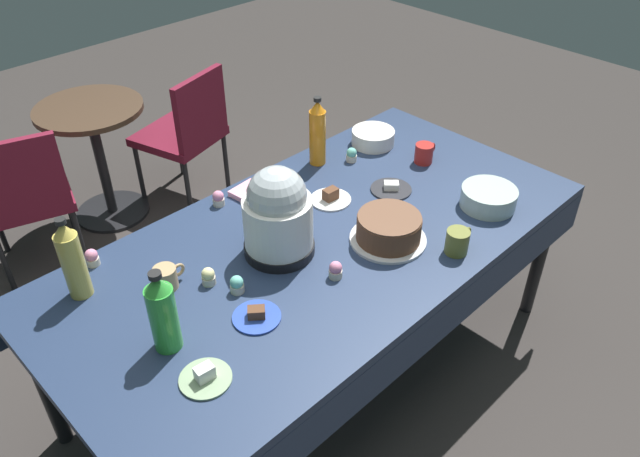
{
  "coord_description": "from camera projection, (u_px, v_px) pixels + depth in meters",
  "views": [
    {
      "loc": [
        -1.36,
        -1.37,
        2.25
      ],
      "look_at": [
        0.0,
        0.0,
        0.8
      ],
      "focal_mm": 34.99,
      "sensor_mm": 36.0,
      "label": 1
    }
  ],
  "objects": [
    {
      "name": "ground",
      "position": [
        320.0,
        366.0,
        2.89
      ],
      "size": [
        9.0,
        9.0,
        0.0
      ],
      "primitive_type": "plane",
      "color": "#383330"
    },
    {
      "name": "potluck_table",
      "position": [
        320.0,
        251.0,
        2.48
      ],
      "size": [
        2.2,
        1.1,
        0.75
      ],
      "color": "navy",
      "rests_on": "ground"
    },
    {
      "name": "frosted_layer_cake",
      "position": [
        389.0,
        229.0,
        2.4
      ],
      "size": [
        0.3,
        0.3,
        0.12
      ],
      "color": "silver",
      "rests_on": "potluck_table"
    },
    {
      "name": "slow_cooker",
      "position": [
        278.0,
        215.0,
        2.28
      ],
      "size": [
        0.27,
        0.27,
        0.36
      ],
      "color": "black",
      "rests_on": "potluck_table"
    },
    {
      "name": "glass_salad_bowl",
      "position": [
        489.0,
        198.0,
        2.6
      ],
      "size": [
        0.23,
        0.23,
        0.08
      ],
      "primitive_type": "cylinder",
      "color": "#B2C6BC",
      "rests_on": "potluck_table"
    },
    {
      "name": "ceramic_snack_bowl",
      "position": [
        373.0,
        137.0,
        3.03
      ],
      "size": [
        0.21,
        0.21,
        0.07
      ],
      "primitive_type": "cylinder",
      "color": "silver",
      "rests_on": "potluck_table"
    },
    {
      "name": "dessert_plate_white",
      "position": [
        331.0,
        198.0,
        2.65
      ],
      "size": [
        0.18,
        0.18,
        0.06
      ],
      "color": "white",
      "rests_on": "potluck_table"
    },
    {
      "name": "dessert_plate_sage",
      "position": [
        205.0,
        377.0,
        1.88
      ],
      "size": [
        0.16,
        0.16,
        0.05
      ],
      "color": "#8CA87F",
      "rests_on": "potluck_table"
    },
    {
      "name": "dessert_plate_charcoal",
      "position": [
        391.0,
        188.0,
        2.71
      ],
      "size": [
        0.18,
        0.18,
        0.04
      ],
      "color": "#2D2D33",
      "rests_on": "potluck_table"
    },
    {
      "name": "dessert_plate_cobalt",
      "position": [
        257.0,
        316.0,
        2.09
      ],
      "size": [
        0.17,
        0.17,
        0.04
      ],
      "color": "#2D4CB2",
      "rests_on": "potluck_table"
    },
    {
      "name": "cupcake_cocoa",
      "position": [
        336.0,
        270.0,
        2.24
      ],
      "size": [
        0.05,
        0.05,
        0.07
      ],
      "color": "beige",
      "rests_on": "potluck_table"
    },
    {
      "name": "cupcake_berry",
      "position": [
        208.0,
        276.0,
        2.21
      ],
      "size": [
        0.05,
        0.05,
        0.07
      ],
      "color": "beige",
      "rests_on": "potluck_table"
    },
    {
      "name": "cupcake_lemon",
      "position": [
        92.0,
        258.0,
        2.3
      ],
      "size": [
        0.05,
        0.05,
        0.07
      ],
      "color": "beige",
      "rests_on": "potluck_table"
    },
    {
      "name": "cupcake_mint",
      "position": [
        237.0,
        285.0,
        2.18
      ],
      "size": [
        0.05,
        0.05,
        0.07
      ],
      "color": "beige",
      "rests_on": "potluck_table"
    },
    {
      "name": "cupcake_rose",
      "position": [
        352.0,
        155.0,
        2.9
      ],
      "size": [
        0.05,
        0.05,
        0.07
      ],
      "color": "beige",
      "rests_on": "potluck_table"
    },
    {
      "name": "cupcake_vanilla",
      "position": [
        218.0,
        198.0,
        2.61
      ],
      "size": [
        0.05,
        0.05,
        0.07
      ],
      "color": "beige",
      "rests_on": "potluck_table"
    },
    {
      "name": "soda_bottle_orange_juice",
      "position": [
        318.0,
        133.0,
        2.82
      ],
      "size": [
        0.08,
        0.08,
        0.33
      ],
      "color": "orange",
      "rests_on": "potluck_table"
    },
    {
      "name": "soda_bottle_ginger_ale",
      "position": [
        72.0,
        260.0,
        2.1
      ],
      "size": [
        0.08,
        0.08,
        0.32
      ],
      "color": "gold",
      "rests_on": "potluck_table"
    },
    {
      "name": "soda_bottle_lime_soda",
      "position": [
        163.0,
        313.0,
        1.91
      ],
      "size": [
        0.09,
        0.09,
        0.3
      ],
      "color": "green",
      "rests_on": "potluck_table"
    },
    {
      "name": "coffee_mug_tan",
      "position": [
        166.0,
        277.0,
        2.19
      ],
      "size": [
        0.12,
        0.08,
        0.08
      ],
      "color": "tan",
      "rests_on": "potluck_table"
    },
    {
      "name": "coffee_mug_olive",
      "position": [
        458.0,
        241.0,
        2.35
      ],
      "size": [
        0.13,
        0.09,
        0.1
      ],
      "color": "olive",
      "rests_on": "potluck_table"
    },
    {
      "name": "coffee_mug_navy",
      "position": [
        292.0,
        202.0,
        2.56
      ],
      "size": [
        0.12,
        0.08,
        0.09
      ],
      "color": "navy",
      "rests_on": "potluck_table"
    },
    {
      "name": "coffee_mug_red",
      "position": [
        424.0,
        153.0,
        2.88
      ],
      "size": [
        0.13,
        0.08,
        0.09
      ],
      "color": "#B2231E",
      "rests_on": "potluck_table"
    },
    {
      "name": "paper_napkin_stack",
      "position": [
        251.0,
        192.0,
        2.68
      ],
      "size": [
        0.15,
        0.15,
        0.02
      ],
      "primitive_type": "cube",
      "rotation": [
        0.0,
        0.0,
        0.1
      ],
      "color": "pink",
      "rests_on": "potluck_table"
    },
    {
      "name": "maroon_chair_left",
      "position": [
        24.0,
        193.0,
        3.17
      ],
      "size": [
        0.55,
        0.55,
        0.85
      ],
      "color": "maroon",
      "rests_on": "ground"
    },
    {
      "name": "maroon_chair_right",
      "position": [
        187.0,
        129.0,
        3.72
      ],
      "size": [
        0.55,
        0.55,
        0.85
      ],
      "color": "maroon",
      "rests_on": "ground"
    },
    {
      "name": "round_cafe_table",
      "position": [
        96.0,
        142.0,
        3.58
      ],
      "size": [
        0.6,
        0.6,
        0.72
      ],
      "color": "#473323",
      "rests_on": "ground"
    }
  ]
}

